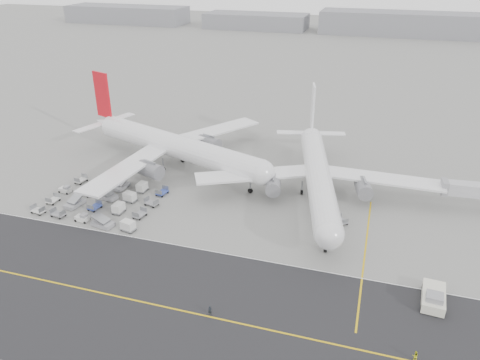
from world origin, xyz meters
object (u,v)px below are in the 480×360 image
(pushback_tug, at_px, (434,297))
(ground_crew_a, at_px, (210,311))
(ground_crew_b, at_px, (415,356))
(airliner_a, at_px, (173,145))
(airliner_b, at_px, (318,173))

(pushback_tug, relative_size, ground_crew_a, 5.79)
(pushback_tug, relative_size, ground_crew_b, 5.92)
(airliner_a, height_order, ground_crew_b, airliner_a)
(airliner_a, xyz_separation_m, ground_crew_b, (55.58, -47.05, -5.04))
(airliner_b, bearing_deg, ground_crew_b, -78.31)
(airliner_a, relative_size, airliner_b, 1.05)
(ground_crew_a, bearing_deg, airliner_b, 62.85)
(airliner_b, relative_size, pushback_tug, 5.80)
(pushback_tug, bearing_deg, ground_crew_b, -98.92)
(pushback_tug, bearing_deg, airliner_a, 153.76)
(airliner_a, height_order, airliner_b, airliner_a)
(airliner_a, xyz_separation_m, airliner_b, (36.11, -4.80, -0.44))
(airliner_b, bearing_deg, pushback_tug, -65.96)
(airliner_a, distance_m, ground_crew_b, 72.99)
(airliner_b, relative_size, ground_crew_a, 33.59)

